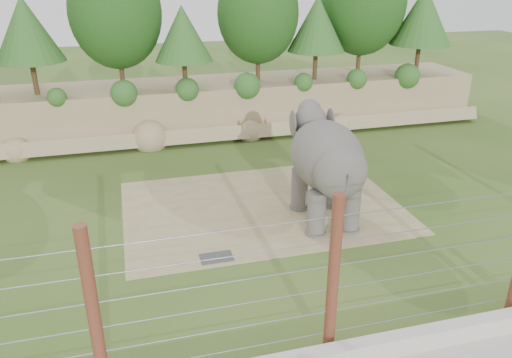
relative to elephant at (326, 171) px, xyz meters
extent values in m
plane|color=#385A1B|center=(-2.31, -1.52, -1.84)|extent=(90.00, 90.00, 0.00)
cube|color=tan|center=(-2.31, 11.48, -0.59)|extent=(30.00, 4.00, 2.50)
cube|color=tan|center=(-2.31, 9.18, -1.49)|extent=(30.00, 1.37, 1.07)
cylinder|color=#3F2B19|center=(-10.31, 10.98, 1.45)|extent=(0.24, 0.24, 1.58)
sphere|color=#164913|center=(-10.31, 10.98, 3.59)|extent=(3.60, 3.60, 3.60)
cylinder|color=#3F2B19|center=(-6.31, 11.48, 1.62)|extent=(0.24, 0.24, 1.92)
sphere|color=#164913|center=(-6.31, 11.48, 4.24)|extent=(4.40, 4.40, 4.40)
cylinder|color=#3F2B19|center=(-3.31, 10.28, 1.36)|extent=(0.24, 0.24, 1.40)
sphere|color=#164913|center=(-3.31, 10.28, 3.26)|extent=(3.20, 3.20, 3.20)
cylinder|color=#3F2B19|center=(0.69, 11.28, 1.57)|extent=(0.24, 0.24, 1.82)
sphere|color=#164913|center=(0.69, 11.28, 4.04)|extent=(4.16, 4.16, 4.16)
cylinder|color=#3F2B19|center=(3.69, 10.68, 1.41)|extent=(0.24, 0.24, 1.50)
sphere|color=#164913|center=(3.69, 10.68, 3.46)|extent=(3.44, 3.44, 3.44)
cylinder|color=#3F2B19|center=(6.69, 11.68, 1.68)|extent=(0.24, 0.24, 2.03)
sphere|color=#164913|center=(6.69, 11.68, 4.43)|extent=(4.64, 4.64, 4.64)
cylinder|color=#3F2B19|center=(9.69, 10.48, 1.48)|extent=(0.24, 0.24, 1.64)
sphere|color=#164913|center=(9.69, 10.48, 3.72)|extent=(3.76, 3.76, 3.76)
cube|color=#988560|center=(-1.81, 1.48, -1.83)|extent=(10.00, 7.00, 0.02)
cube|color=#262628|center=(-4.09, -1.52, -1.80)|extent=(1.00, 0.60, 0.03)
sphere|color=gray|center=(-0.44, -0.61, -1.48)|extent=(0.69, 0.69, 0.69)
cube|color=beige|center=(-2.31, -6.52, -1.59)|extent=(26.00, 0.35, 0.50)
cylinder|color=#5C2518|center=(-7.31, -6.02, 0.16)|extent=(0.26, 0.26, 4.00)
cylinder|color=#5C2518|center=(-2.31, -6.02, 0.16)|extent=(0.26, 0.26, 4.00)
cylinder|color=gray|center=(-2.31, -6.02, -1.34)|extent=(20.00, 0.02, 0.02)
cylinder|color=gray|center=(-2.31, -6.02, -0.74)|extent=(20.00, 0.02, 0.02)
cylinder|color=gray|center=(-2.31, -6.02, -0.14)|extent=(20.00, 0.02, 0.02)
cylinder|color=gray|center=(-2.31, -6.02, 0.46)|extent=(20.00, 0.02, 0.02)
cylinder|color=gray|center=(-2.31, -6.02, 1.06)|extent=(20.00, 0.02, 0.02)
cylinder|color=gray|center=(-2.31, -6.02, 1.66)|extent=(20.00, 0.02, 0.02)
camera|label=1|loc=(-6.29, -14.36, 6.46)|focal=35.00mm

